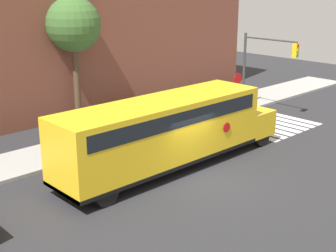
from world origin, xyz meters
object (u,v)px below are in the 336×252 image
stop_sign (237,86)px  tree_far_sidewalk (73,26)px  traffic_light (262,61)px  school_bus (168,129)px

stop_sign → tree_far_sidewalk: (-8.21, 5.05, 3.81)m
stop_sign → traffic_light: 2.12m
traffic_light → stop_sign: bearing=136.3°
school_bus → tree_far_sidewalk: tree_far_sidewalk is taller
stop_sign → traffic_light: bearing=-43.7°
school_bus → tree_far_sidewalk: (1.10, 8.71, 3.70)m
traffic_light → tree_far_sidewalk: (-9.24, 6.04, 2.25)m
school_bus → traffic_light: (10.34, 2.67, 1.45)m
tree_far_sidewalk → traffic_light: bearing=-33.2°
school_bus → traffic_light: 10.77m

